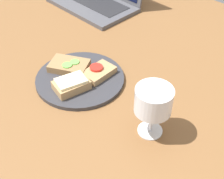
{
  "coord_description": "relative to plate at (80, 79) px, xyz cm",
  "views": [
    {
      "loc": [
        52.41,
        -47.38,
        61.07
      ],
      "look_at": [
        9.23,
        -4.83,
        8.0
      ],
      "focal_mm": 50.0,
      "sensor_mm": 36.0,
      "label": 1
    }
  ],
  "objects": [
    {
      "name": "wooden_table",
      "position": [
        4.28,
        4.6,
        -2.1
      ],
      "size": [
        140.0,
        140.0,
        3.0
      ],
      "primitive_type": "cube",
      "color": "brown",
      "rests_on": "ground"
    },
    {
      "name": "sandwich_with_cheese",
      "position": [
        2.3,
        -4.89,
        2.16
      ],
      "size": [
        8.06,
        10.4,
        3.27
      ],
      "color": "#A88456",
      "rests_on": "plate"
    },
    {
      "name": "wine_glass",
      "position": [
        27.01,
        -0.46,
        9.2
      ],
      "size": [
        8.74,
        8.74,
        13.4
      ],
      "color": "white",
      "rests_on": "wooden_table"
    },
    {
      "name": "sandwich_with_tomato",
      "position": [
        3.0,
        4.44,
        1.64
      ],
      "size": [
        6.5,
        9.69,
        2.53
      ],
      "color": "#A88456",
      "rests_on": "plate"
    },
    {
      "name": "sandwich_with_cucumber",
      "position": [
        -5.36,
        0.45,
        1.68
      ],
      "size": [
        13.44,
        11.99,
        2.4
      ],
      "color": "#937047",
      "rests_on": "plate"
    },
    {
      "name": "plate",
      "position": [
        0.0,
        0.0,
        0.0
      ],
      "size": [
        25.75,
        25.75,
        1.21
      ],
      "primitive_type": "cylinder",
      "color": "#333338",
      "rests_on": "wooden_table"
    }
  ]
}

